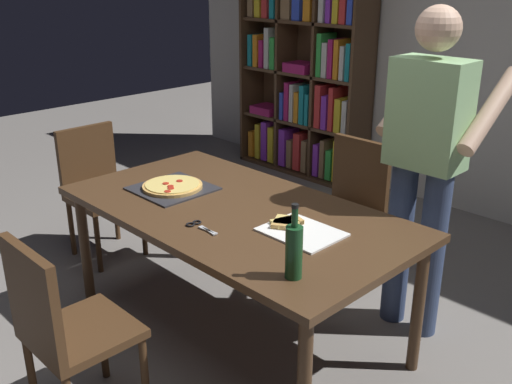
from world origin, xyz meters
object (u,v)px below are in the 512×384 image
(dining_table, at_px, (235,220))
(bookshelf, at_px, (306,77))
(pepperoni_pizza_on_tray, at_px, (173,187))
(kitchen_scissors, at_px, (199,226))
(chair_far_side, at_px, (349,201))
(chair_near_camera, at_px, (62,324))
(chair_left_end, at_px, (97,184))
(wine_bottle, at_px, (294,250))
(person_serving_pizza, at_px, (426,157))

(dining_table, distance_m, bookshelf, 2.86)
(pepperoni_pizza_on_tray, bearing_deg, kitchen_scissors, -23.71)
(chair_far_side, relative_size, bookshelf, 0.46)
(bookshelf, bearing_deg, chair_near_camera, -64.75)
(dining_table, distance_m, chair_left_end, 1.43)
(chair_near_camera, distance_m, wine_bottle, 1.03)
(dining_table, height_order, wine_bottle, wine_bottle)
(dining_table, height_order, chair_left_end, chair_left_end)
(chair_near_camera, height_order, kitchen_scissors, chair_near_camera)
(dining_table, xyz_separation_m, wine_bottle, (0.69, -0.32, 0.18))
(bookshelf, distance_m, wine_bottle, 3.52)
(person_serving_pizza, bearing_deg, pepperoni_pizza_on_tray, -142.13)
(wine_bottle, bearing_deg, chair_far_side, 117.83)
(chair_near_camera, distance_m, kitchen_scissors, 0.75)
(chair_left_end, xyz_separation_m, wine_bottle, (2.11, -0.32, 0.36))
(dining_table, height_order, bookshelf, bookshelf)
(bookshelf, distance_m, kitchen_scissors, 3.12)
(chair_near_camera, bearing_deg, chair_left_end, 145.15)
(dining_table, relative_size, kitchen_scissors, 9.66)
(wine_bottle, bearing_deg, bookshelf, 130.24)
(pepperoni_pizza_on_tray, xyz_separation_m, kitchen_scissors, (0.50, -0.22, -0.01))
(dining_table, height_order, chair_far_side, chair_far_side)
(chair_far_side, bearing_deg, bookshelf, 138.93)
(bookshelf, height_order, kitchen_scissors, bookshelf)
(chair_left_end, bearing_deg, dining_table, 0.00)
(chair_far_side, height_order, person_serving_pizza, person_serving_pizza)
(chair_near_camera, bearing_deg, bookshelf, 115.25)
(pepperoni_pizza_on_tray, height_order, kitchen_scissors, pepperoni_pizza_on_tray)
(kitchen_scissors, bearing_deg, wine_bottle, -3.26)
(chair_near_camera, xyz_separation_m, chair_left_end, (-1.42, 0.99, 0.00))
(chair_far_side, relative_size, person_serving_pizza, 0.51)
(chair_left_end, xyz_separation_m, person_serving_pizza, (2.04, 0.77, 0.49))
(chair_left_end, relative_size, wine_bottle, 2.85)
(chair_near_camera, relative_size, kitchen_scissors, 4.65)
(chair_left_end, bearing_deg, kitchen_scissors, -10.86)
(dining_table, distance_m, chair_near_camera, 1.00)
(pepperoni_pizza_on_tray, bearing_deg, chair_left_end, 176.27)
(bookshelf, bearing_deg, kitchen_scissors, -58.38)
(chair_left_end, relative_size, kitchen_scissors, 4.65)
(person_serving_pizza, distance_m, kitchen_scissors, 1.22)
(dining_table, height_order, chair_near_camera, chair_near_camera)
(chair_near_camera, relative_size, chair_left_end, 1.00)
(pepperoni_pizza_on_tray, bearing_deg, wine_bottle, -12.62)
(dining_table, xyz_separation_m, chair_near_camera, (-0.00, -0.99, -0.17))
(dining_table, height_order, person_serving_pizza, person_serving_pizza)
(kitchen_scissors, bearing_deg, chair_left_end, 169.14)
(person_serving_pizza, bearing_deg, chair_far_side, 160.49)
(dining_table, xyz_separation_m, kitchen_scissors, (0.05, -0.28, 0.07))
(dining_table, xyz_separation_m, chair_far_side, (0.00, 0.99, -0.17))
(person_serving_pizza, distance_m, wine_bottle, 1.10)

